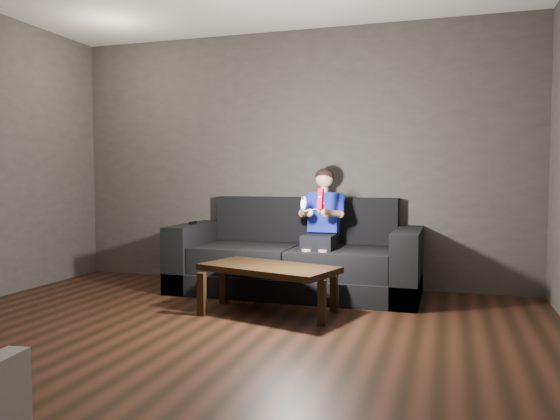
% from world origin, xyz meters
% --- Properties ---
extents(floor, '(5.00, 5.00, 0.00)m').
position_xyz_m(floor, '(0.00, 0.00, 0.00)').
color(floor, black).
rests_on(floor, ground).
extents(back_wall, '(5.00, 0.04, 2.70)m').
position_xyz_m(back_wall, '(0.00, 2.50, 1.35)').
color(back_wall, '#3B3634').
rests_on(back_wall, ground).
extents(sofa, '(2.42, 1.05, 0.94)m').
position_xyz_m(sofa, '(0.16, 2.07, 0.31)').
color(sofa, black).
rests_on(sofa, floor).
extents(child, '(0.44, 0.54, 1.08)m').
position_xyz_m(child, '(0.43, 2.00, 0.75)').
color(child, black).
rests_on(child, sofa).
extents(wii_remote_red, '(0.05, 0.07, 0.19)m').
position_xyz_m(wii_remote_red, '(0.52, 1.58, 0.95)').
color(wii_remote_red, '#BF0022').
rests_on(wii_remote_red, child).
extents(nunchuk_white, '(0.06, 0.08, 0.14)m').
position_xyz_m(nunchuk_white, '(0.36, 1.59, 0.91)').
color(nunchuk_white, silver).
rests_on(nunchuk_white, child).
extents(wii_remote_black, '(0.04, 0.14, 0.03)m').
position_xyz_m(wii_remote_black, '(-0.93, 1.99, 0.67)').
color(wii_remote_black, black).
rests_on(wii_remote_black, sofa).
extents(coffee_table, '(1.23, 0.85, 0.41)m').
position_xyz_m(coffee_table, '(0.17, 1.16, 0.35)').
color(coffee_table, black).
rests_on(coffee_table, floor).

